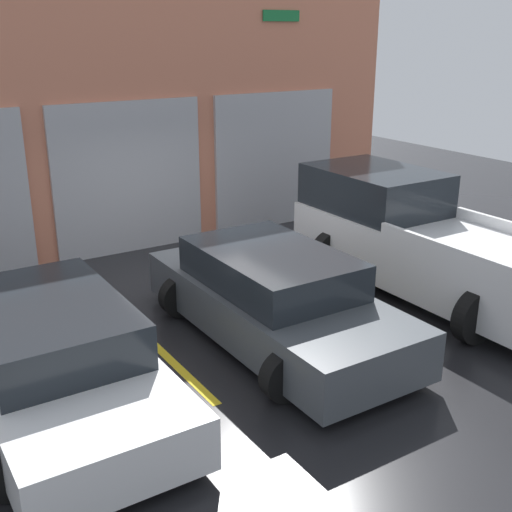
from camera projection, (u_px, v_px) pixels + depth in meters
The scene contains 8 objects.
ground_plane at pixel (214, 296), 10.67m from camera, with size 28.00×28.00×0.00m, color black.
shophouse_building at pixel (128, 100), 12.31m from camera, with size 12.13×0.68×5.99m.
pickup_truck at pixel (417, 239), 10.77m from camera, with size 2.39×5.22×1.87m.
sedan_white at pixel (53, 356), 7.49m from camera, with size 2.27×4.62×1.25m.
sedan_side at pixel (274, 298), 9.05m from camera, with size 2.24×4.58×1.30m.
parking_stripe_left at pixel (177, 366), 8.44m from camera, with size 0.12×2.20×0.01m, color gold.
parking_stripe_centre at pixel (357, 313), 10.01m from camera, with size 0.12×2.20×0.01m, color gold.
parking_stripe_right at pixel (488, 275), 11.58m from camera, with size 0.12×2.20×0.01m, color gold.
Camera 1 is at (-4.68, -8.69, 4.17)m, focal length 45.00 mm.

